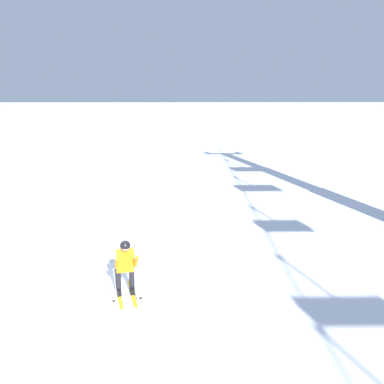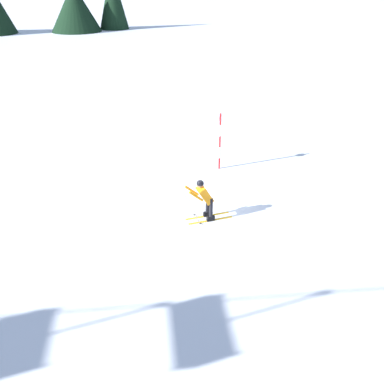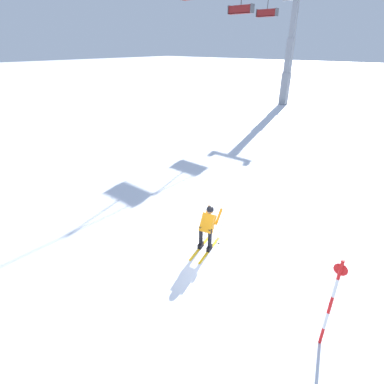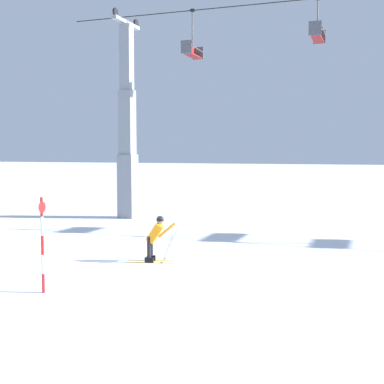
{
  "view_description": "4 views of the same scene",
  "coord_description": "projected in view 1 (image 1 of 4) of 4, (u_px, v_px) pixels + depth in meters",
  "views": [
    {
      "loc": [
        11.48,
        2.23,
        5.12
      ],
      "look_at": [
        0.94,
        2.4,
        2.72
      ],
      "focal_mm": 44.41,
      "sensor_mm": 36.0,
      "label": 1
    },
    {
      "loc": [
        2.61,
        14.72,
        8.02
      ],
      "look_at": [
        1.27,
        2.77,
        2.06
      ],
      "focal_mm": 43.66,
      "sensor_mm": 36.0,
      "label": 2
    },
    {
      "loc": [
        -6.12,
        -4.23,
        6.3
      ],
      "look_at": [
        0.22,
        1.14,
        2.14
      ],
      "focal_mm": 27.76,
      "sensor_mm": 36.0,
      "label": 3
    },
    {
      "loc": [
        7.23,
        -14.33,
        3.59
      ],
      "look_at": [
        1.15,
        2.86,
        2.14
      ],
      "focal_mm": 47.95,
      "sensor_mm": 36.0,
      "label": 4
    }
  ],
  "objects": [
    {
      "name": "skier_carving_main",
      "position": [
        125.0,
        264.0,
        11.5
      ],
      "size": [
        1.73,
        0.9,
        1.65
      ],
      "color": "yellow",
      "rests_on": "ground_plane"
    },
    {
      "name": "ground_plane",
      "position": [
        99.0,
        287.0,
        12.29
      ],
      "size": [
        260.0,
        260.0,
        0.0
      ],
      "primitive_type": "plane",
      "color": "white"
    }
  ]
}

